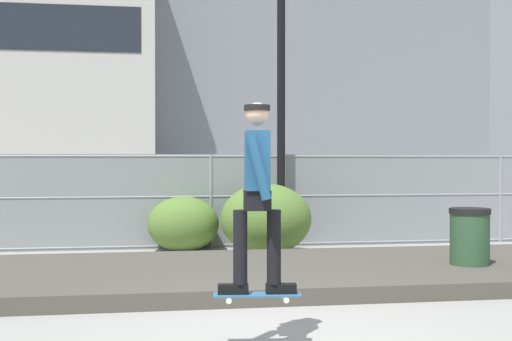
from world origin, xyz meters
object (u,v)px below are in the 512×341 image
object	(u,v)px
street_lamp	(281,22)
trash_bin	(470,243)
parked_car_mid	(331,198)
parked_car_near	(90,200)
shrub_center	(183,224)
shrub_right	(266,219)
skateboard	(257,295)
skater	(257,185)

from	to	relation	value
street_lamp	trash_bin	xyz separation A→B (m)	(2.06, -3.71, -3.90)
parked_car_mid	parked_car_near	bearing A→B (deg)	178.12
shrub_center	shrub_right	bearing A→B (deg)	-22.30
skateboard	shrub_right	xyz separation A→B (m)	(1.13, 6.04, 0.17)
skateboard	skater	world-z (taller)	skater
shrub_right	parked_car_mid	bearing A→B (deg)	56.99
parked_car_near	trash_bin	world-z (taller)	parked_car_near
skateboard	trash_bin	size ratio (longest dim) A/B	0.79
trash_bin	shrub_right	bearing A→B (deg)	129.55
parked_car_mid	trash_bin	world-z (taller)	parked_car_mid
parked_car_near	parked_car_mid	bearing A→B (deg)	-1.88
skater	street_lamp	world-z (taller)	street_lamp
shrub_center	shrub_right	size ratio (longest dim) A/B	0.80
skateboard	shrub_right	bearing A→B (deg)	79.40
skateboard	shrub_center	size ratio (longest dim) A/B	0.60
shrub_center	trash_bin	distance (m)	5.36
shrub_center	parked_car_mid	bearing A→B (deg)	36.32
parked_car_near	shrub_center	distance (m)	3.46
skater	trash_bin	world-z (taller)	skater
shrub_center	shrub_right	distance (m)	1.61
parked_car_near	trash_bin	xyz separation A→B (m)	(5.93, -6.44, -0.32)
trash_bin	street_lamp	bearing A→B (deg)	119.08
parked_car_mid	shrub_center	world-z (taller)	parked_car_mid
parked_car_mid	skater	bearing A→B (deg)	-109.25
parked_car_near	trash_bin	bearing A→B (deg)	-47.35
skater	street_lamp	bearing A→B (deg)	77.06
skateboard	skater	bearing A→B (deg)	-153.43
street_lamp	shrub_center	distance (m)	4.34
shrub_center	skater	bearing A→B (deg)	-86.93
parked_car_near	parked_car_mid	distance (m)	5.57
skater	shrub_right	size ratio (longest dim) A/B	1.04
skateboard	trash_bin	xyz separation A→B (m)	(3.61, 3.03, 0.03)
parked_car_mid	shrub_center	distance (m)	4.48
skater	trash_bin	bearing A→B (deg)	40.05
shrub_right	street_lamp	bearing A→B (deg)	59.22
parked_car_mid	trash_bin	size ratio (longest dim) A/B	4.36
skateboard	parked_car_mid	size ratio (longest dim) A/B	0.18
street_lamp	trash_bin	bearing A→B (deg)	-60.92
skateboard	street_lamp	bearing A→B (deg)	77.06
skateboard	parked_car_near	bearing A→B (deg)	103.79
skateboard	skater	size ratio (longest dim) A/B	0.47
street_lamp	parked_car_mid	distance (m)	4.71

